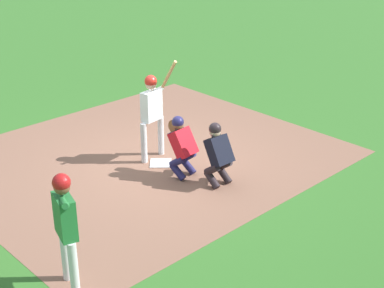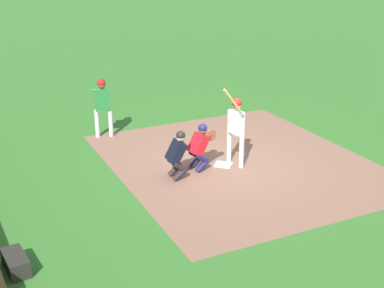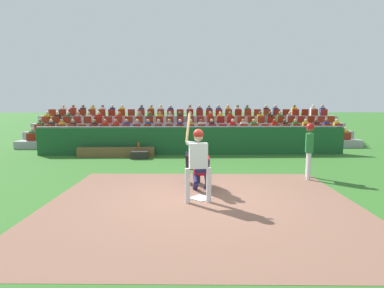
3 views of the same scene
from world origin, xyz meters
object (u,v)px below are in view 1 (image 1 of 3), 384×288
Objects in this scene: home_plate_umpire at (218,152)px; catcher_crouching at (181,143)px; home_plate_marker at (161,163)px; batter_at_plate at (152,107)px; on_deck_batter at (65,220)px.

catcher_crouching is at bearing 105.43° from home_plate_umpire.
home_plate_marker is 0.35× the size of catcher_crouching.
catcher_crouching is (-0.14, -0.99, -0.45)m from batter_at_plate.
on_deck_batter is (-3.76, -2.36, -0.03)m from batter_at_plate.
home_plate_umpire reaches higher than catcher_crouching.
home_plate_marker is at bearing 85.22° from catcher_crouching.
home_plate_umpire is (0.07, -1.76, -0.46)m from batter_at_plate.
home_plate_marker is 0.97m from catcher_crouching.
batter_at_plate reaches higher than home_plate_umpire.
home_plate_umpire is 0.70× the size of on_deck_batter.
on_deck_batter is at bearing -150.78° from home_plate_marker.
home_plate_marker is 0.35× the size of home_plate_umpire.
catcher_crouching is 0.69× the size of on_deck_batter.
catcher_crouching is at bearing 20.84° from on_deck_batter.
home_plate_umpire is 3.90m from on_deck_batter.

